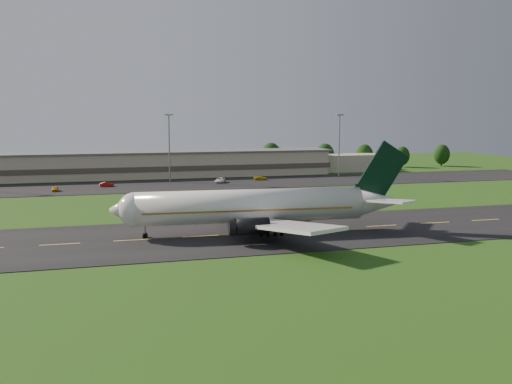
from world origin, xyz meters
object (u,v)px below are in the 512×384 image
object	(u,v)px
light_mast_east	(339,138)
service_vehicle_b	(107,184)
airliner	(256,206)
service_vehicle_a	(55,189)
service_vehicle_c	(220,180)
terminal	(168,164)
light_mast_centre	(169,140)
service_vehicle_d	(260,178)

from	to	relation	value
light_mast_east	service_vehicle_b	xyz separation A→B (m)	(-73.63, -7.12, -11.99)
airliner	service_vehicle_a	distance (m)	75.79
light_mast_east	service_vehicle_a	size ratio (longest dim) A/B	5.48
service_vehicle_c	airliner	bearing A→B (deg)	-74.73
terminal	service_vehicle_a	world-z (taller)	terminal
service_vehicle_a	service_vehicle_c	bearing A→B (deg)	11.25
light_mast_centre	service_vehicle_a	size ratio (longest dim) A/B	5.48
light_mast_east	service_vehicle_a	world-z (taller)	light_mast_east
service_vehicle_c	service_vehicle_d	size ratio (longest dim) A/B	1.28
airliner	service_vehicle_b	bearing A→B (deg)	111.81
service_vehicle_b	service_vehicle_d	bearing A→B (deg)	-92.09
service_vehicle_c	service_vehicle_b	bearing A→B (deg)	-155.56
airliner	service_vehicle_c	size ratio (longest dim) A/B	9.73
light_mast_centre	service_vehicle_a	world-z (taller)	light_mast_centre
terminal	light_mast_centre	xyz separation A→B (m)	(-1.40, -16.18, 8.75)
airliner	service_vehicle_b	xyz separation A→B (m)	(-23.02, 72.94, -3.91)
airliner	terminal	distance (m)	96.30
airliner	light_mast_centre	xyz separation A→B (m)	(-4.39, 80.06, 8.08)
light_mast_centre	service_vehicle_b	xyz separation A→B (m)	(-18.63, -7.12, -11.99)
light_mast_east	airliner	bearing A→B (deg)	-122.30
service_vehicle_c	light_mast_east	bearing A→B (deg)	31.36
light_mast_east	service_vehicle_c	world-z (taller)	light_mast_east
service_vehicle_d	light_mast_centre	bearing A→B (deg)	96.43
service_vehicle_b	terminal	bearing A→B (deg)	-48.06
light_mast_centre	service_vehicle_b	world-z (taller)	light_mast_centre
terminal	light_mast_east	world-z (taller)	light_mast_east
light_mast_east	light_mast_centre	bearing A→B (deg)	180.00
service_vehicle_a	airliner	bearing A→B (deg)	-59.33
terminal	service_vehicle_b	xyz separation A→B (m)	(-20.03, -23.30, -3.24)
light_mast_east	service_vehicle_d	bearing A→B (deg)	-174.09
service_vehicle_b	service_vehicle_d	size ratio (longest dim) A/B	0.95
light_mast_centre	service_vehicle_d	xyz separation A→B (m)	(27.58, -2.84, -12.04)
airliner	service_vehicle_d	xyz separation A→B (m)	(23.19, 77.22, -3.96)
light_mast_centre	light_mast_east	world-z (taller)	same
terminal	light_mast_centre	bearing A→B (deg)	-94.95
service_vehicle_b	light_mast_centre	bearing A→B (deg)	-76.46
light_mast_east	service_vehicle_c	distance (m)	43.01
service_vehicle_a	terminal	bearing A→B (deg)	43.88
service_vehicle_c	service_vehicle_d	bearing A→B (deg)	36.67
terminal	light_mast_east	bearing A→B (deg)	-16.80
service_vehicle_a	service_vehicle_b	bearing A→B (deg)	28.20
terminal	light_mast_centre	world-z (taller)	light_mast_centre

